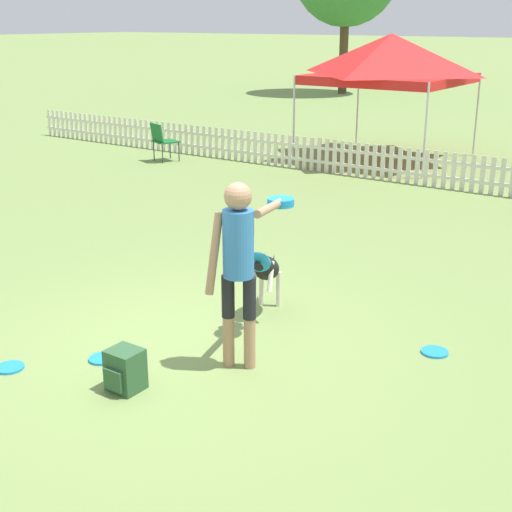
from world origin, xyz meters
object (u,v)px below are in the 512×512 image
(frisbee_near_handler, at_px, (435,352))
(handler_person, at_px, (241,251))
(leaping_dog, at_px, (265,269))
(backpack_on_grass, at_px, (125,370))
(canopy_tent_main, at_px, (391,59))
(frisbee_near_dog, at_px, (103,359))
(folding_chair_green_right, at_px, (162,139))
(frisbee_midfield, at_px, (10,368))

(frisbee_near_handler, bearing_deg, handler_person, -138.40)
(leaping_dog, bearing_deg, frisbee_near_handler, 162.16)
(backpack_on_grass, xyz_separation_m, canopy_tent_main, (-2.79, 11.22, 2.05))
(frisbee_near_dog, bearing_deg, frisbee_near_handler, 37.44)
(frisbee_near_dog, xyz_separation_m, folding_chair_green_right, (-6.21, 7.76, 0.51))
(canopy_tent_main, bearing_deg, frisbee_near_dog, -78.63)
(frisbee_midfield, relative_size, folding_chair_green_right, 0.30)
(leaping_dog, xyz_separation_m, canopy_tent_main, (-2.86, 9.16, 1.70))
(handler_person, xyz_separation_m, canopy_tent_main, (-3.33, 10.24, 1.13))
(frisbee_near_handler, bearing_deg, frisbee_near_dog, -142.56)
(frisbee_near_handler, bearing_deg, canopy_tent_main, 117.83)
(frisbee_near_dog, height_order, canopy_tent_main, canopy_tent_main)
(leaping_dog, distance_m, frisbee_near_dog, 1.97)
(leaping_dog, height_order, folding_chair_green_right, leaping_dog)
(leaping_dog, relative_size, folding_chair_green_right, 1.16)
(frisbee_near_handler, bearing_deg, frisbee_midfield, -140.50)
(frisbee_near_dog, relative_size, folding_chair_green_right, 0.30)
(canopy_tent_main, bearing_deg, backpack_on_grass, -76.05)
(frisbee_near_handler, bearing_deg, backpack_on_grass, -131.31)
(backpack_on_grass, bearing_deg, frisbee_midfield, -163.59)
(canopy_tent_main, bearing_deg, frisbee_near_handler, -62.17)
(handler_person, height_order, frisbee_near_dog, handler_person)
(frisbee_near_dog, bearing_deg, folding_chair_green_right, 128.66)
(frisbee_near_handler, relative_size, canopy_tent_main, 0.08)
(canopy_tent_main, bearing_deg, leaping_dog, -72.64)
(leaping_dog, distance_m, frisbee_midfield, 2.75)
(frisbee_near_handler, relative_size, folding_chair_green_right, 0.30)
(leaping_dog, relative_size, frisbee_midfield, 3.82)
(backpack_on_grass, bearing_deg, canopy_tent_main, 103.95)
(frisbee_near_dog, bearing_deg, leaping_dog, 69.58)
(folding_chair_green_right, bearing_deg, frisbee_near_handler, 166.84)
(backpack_on_grass, height_order, folding_chair_green_right, folding_chair_green_right)
(backpack_on_grass, bearing_deg, frisbee_near_dog, 154.48)
(leaping_dog, xyz_separation_m, backpack_on_grass, (-0.08, -2.06, -0.35))
(leaping_dog, xyz_separation_m, frisbee_near_handler, (1.88, 0.17, -0.53))
(frisbee_near_dog, xyz_separation_m, backpack_on_grass, (0.59, -0.28, 0.17))
(handler_person, bearing_deg, backpack_on_grass, -142.28)
(frisbee_near_handler, distance_m, backpack_on_grass, 2.97)
(frisbee_near_handler, height_order, backpack_on_grass, backpack_on_grass)
(frisbee_midfield, bearing_deg, leaping_dog, 62.79)
(handler_person, distance_m, backpack_on_grass, 1.45)
(handler_person, bearing_deg, frisbee_midfield, -165.30)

